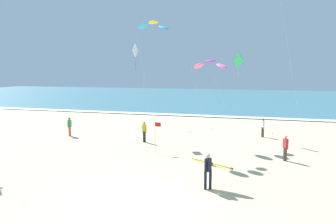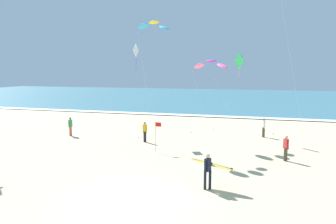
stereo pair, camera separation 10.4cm
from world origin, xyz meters
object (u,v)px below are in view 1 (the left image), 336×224
object	(u,v)px
surfer_lead	(210,167)
kite_arc_violet_mid	(210,64)
bystander_red_top	(285,148)
lifeguard_flag	(156,134)
bystander_white_top	(263,127)
bystander_yellow_top	(144,132)
kite_diamond_ivory_near	(136,54)
kite_diamond_emerald_high	(238,63)
kite_arc_golden_low	(153,26)
bystander_green_top	(70,127)

from	to	relation	value
surfer_lead	kite_arc_violet_mid	xyz separation A→B (m)	(-1.82, 10.52, 4.94)
bystander_red_top	lifeguard_flag	size ratio (longest dim) A/B	0.76
surfer_lead	kite_arc_violet_mid	distance (m)	11.77
bystander_white_top	bystander_yellow_top	distance (m)	9.95
bystander_white_top	bystander_red_top	size ratio (longest dim) A/B	1.00
kite_diamond_ivory_near	kite_diamond_emerald_high	world-z (taller)	kite_diamond_ivory_near
kite_arc_golden_low	bystander_white_top	xyz separation A→B (m)	(7.80, 5.22, -7.92)
kite_diamond_emerald_high	bystander_red_top	world-z (taller)	kite_diamond_emerald_high
kite_diamond_emerald_high	kite_arc_golden_low	xyz separation A→B (m)	(-5.63, -5.06, 2.57)
kite_arc_violet_mid	kite_arc_golden_low	distance (m)	5.22
kite_diamond_emerald_high	bystander_white_top	size ratio (longest dim) A/B	4.41
kite_arc_violet_mid	bystander_red_top	size ratio (longest dim) A/B	3.99
kite_diamond_ivory_near	bystander_white_top	size ratio (longest dim) A/B	4.85
surfer_lead	kite_arc_violet_mid	world-z (taller)	kite_arc_violet_mid
surfer_lead	bystander_red_top	bearing A→B (deg)	59.35
kite_diamond_ivory_near	kite_diamond_emerald_high	distance (m)	8.47
surfer_lead	bystander_white_top	bearing A→B (deg)	80.73
kite_diamond_emerald_high	bystander_white_top	distance (m)	5.78
surfer_lead	bystander_red_top	xyz separation A→B (m)	(3.63, 6.13, -0.23)
bystander_yellow_top	lifeguard_flag	distance (m)	3.34
surfer_lead	kite_diamond_ivory_near	size ratio (longest dim) A/B	0.32
kite_arc_golden_low	bystander_green_top	bearing A→B (deg)	172.83
kite_diamond_emerald_high	bystander_white_top	bearing A→B (deg)	4.39
kite_diamond_emerald_high	bystander_yellow_top	world-z (taller)	kite_diamond_emerald_high
bystander_green_top	bystander_red_top	xyz separation A→B (m)	(17.15, -3.07, 0.00)
bystander_white_top	kite_diamond_ivory_near	bearing A→B (deg)	-164.32
surfer_lead	bystander_green_top	distance (m)	16.35
bystander_red_top	kite_arc_violet_mid	bearing A→B (deg)	141.14
kite_arc_violet_mid	bystander_green_top	bearing A→B (deg)	-173.54
bystander_yellow_top	bystander_red_top	xyz separation A→B (m)	(10.21, -2.59, 0.00)
kite_arc_violet_mid	kite_diamond_emerald_high	distance (m)	3.30
bystander_green_top	bystander_white_top	world-z (taller)	same
bystander_white_top	bystander_yellow_top	size ratio (longest dim) A/B	1.00
bystander_yellow_top	bystander_red_top	world-z (taller)	same
lifeguard_flag	kite_diamond_emerald_high	bearing A→B (deg)	56.95
kite_arc_violet_mid	bystander_yellow_top	distance (m)	7.26
kite_arc_golden_low	kite_diamond_ivory_near	bearing A→B (deg)	135.05
kite_arc_violet_mid	bystander_green_top	world-z (taller)	kite_arc_violet_mid
kite_diamond_ivory_near	surfer_lead	bearing A→B (deg)	-52.95
kite_arc_violet_mid	lifeguard_flag	size ratio (longest dim) A/B	3.02
bystander_green_top	lifeguard_flag	size ratio (longest dim) A/B	0.76
surfer_lead	bystander_yellow_top	world-z (taller)	surfer_lead
kite_diamond_ivory_near	kite_arc_violet_mid	bearing A→B (deg)	-0.45
bystander_red_top	lifeguard_flag	xyz separation A→B (m)	(-8.34, -0.14, 0.45)
surfer_lead	kite_diamond_emerald_high	xyz separation A→B (m)	(0.02, 13.26, 5.12)
kite_diamond_emerald_high	bystander_green_top	xyz separation A→B (m)	(-13.54, -4.06, -5.35)
kite_diamond_emerald_high	bystander_yellow_top	xyz separation A→B (m)	(-6.60, -4.54, -5.35)
bystander_green_top	bystander_yellow_top	size ratio (longest dim) A/B	1.00
kite_diamond_ivory_near	bystander_red_top	world-z (taller)	kite_diamond_ivory_near
surfer_lead	bystander_green_top	world-z (taller)	surfer_lead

